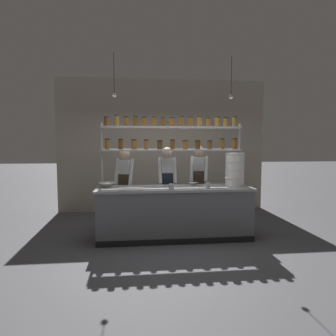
{
  "coord_description": "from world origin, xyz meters",
  "views": [
    {
      "loc": [
        -0.68,
        -5.21,
        1.71
      ],
      "look_at": [
        -0.09,
        0.2,
        1.25
      ],
      "focal_mm": 32.0,
      "sensor_mm": 36.0,
      "label": 1
    }
  ],
  "objects_px": {
    "prep_bowl_center_front": "(107,185)",
    "spice_shelf_unit": "(173,139)",
    "chef_left": "(125,183)",
    "serving_cup_front": "(171,187)",
    "cutting_board": "(130,189)",
    "container_stack": "(235,169)",
    "chef_right": "(199,180)",
    "serving_cup_by_board": "(208,186)",
    "prep_bowl_near_left": "(193,184)",
    "chef_center": "(167,182)"
  },
  "relations": [
    {
      "from": "spice_shelf_unit",
      "to": "container_stack",
      "type": "distance_m",
      "value": 1.27
    },
    {
      "from": "chef_left",
      "to": "chef_right",
      "type": "relative_size",
      "value": 0.97
    },
    {
      "from": "spice_shelf_unit",
      "to": "prep_bowl_near_left",
      "type": "xyz_separation_m",
      "value": [
        0.37,
        -0.1,
        -0.83
      ]
    },
    {
      "from": "chef_center",
      "to": "serving_cup_by_board",
      "type": "height_order",
      "value": "chef_center"
    },
    {
      "from": "cutting_board",
      "to": "prep_bowl_near_left",
      "type": "xyz_separation_m",
      "value": [
        1.15,
        0.47,
        0.01
      ]
    },
    {
      "from": "chef_right",
      "to": "serving_cup_front",
      "type": "height_order",
      "value": "chef_right"
    },
    {
      "from": "prep_bowl_center_front",
      "to": "serving_cup_by_board",
      "type": "height_order",
      "value": "serving_cup_by_board"
    },
    {
      "from": "chef_center",
      "to": "serving_cup_front",
      "type": "height_order",
      "value": "chef_center"
    },
    {
      "from": "container_stack",
      "to": "serving_cup_by_board",
      "type": "distance_m",
      "value": 0.66
    },
    {
      "from": "spice_shelf_unit",
      "to": "chef_left",
      "type": "bearing_deg",
      "value": 158.62
    },
    {
      "from": "chef_center",
      "to": "container_stack",
      "type": "height_order",
      "value": "chef_center"
    },
    {
      "from": "chef_left",
      "to": "chef_center",
      "type": "xyz_separation_m",
      "value": [
        0.83,
        -0.06,
        0.02
      ]
    },
    {
      "from": "chef_left",
      "to": "container_stack",
      "type": "bearing_deg",
      "value": -0.47
    },
    {
      "from": "spice_shelf_unit",
      "to": "chef_center",
      "type": "relative_size",
      "value": 1.62
    },
    {
      "from": "spice_shelf_unit",
      "to": "prep_bowl_center_front",
      "type": "xyz_separation_m",
      "value": [
        -1.2,
        -0.19,
        -0.81
      ]
    },
    {
      "from": "prep_bowl_near_left",
      "to": "container_stack",
      "type": "bearing_deg",
      "value": -14.01
    },
    {
      "from": "prep_bowl_center_front",
      "to": "chef_left",
      "type": "bearing_deg",
      "value": 61.07
    },
    {
      "from": "cutting_board",
      "to": "prep_bowl_center_front",
      "type": "distance_m",
      "value": 0.57
    },
    {
      "from": "chef_left",
      "to": "serving_cup_by_board",
      "type": "relative_size",
      "value": 16.41
    },
    {
      "from": "chef_right",
      "to": "container_stack",
      "type": "relative_size",
      "value": 2.73
    },
    {
      "from": "prep_bowl_center_front",
      "to": "serving_cup_by_board",
      "type": "distance_m",
      "value": 1.78
    },
    {
      "from": "chef_right",
      "to": "chef_center",
      "type": "bearing_deg",
      "value": -151.15
    },
    {
      "from": "serving_cup_front",
      "to": "serving_cup_by_board",
      "type": "xyz_separation_m",
      "value": [
        0.65,
        0.11,
        -0.0
      ]
    },
    {
      "from": "chef_center",
      "to": "container_stack",
      "type": "xyz_separation_m",
      "value": [
        1.18,
        -0.58,
        0.29
      ]
    },
    {
      "from": "spice_shelf_unit",
      "to": "prep_bowl_center_front",
      "type": "bearing_deg",
      "value": -170.98
    },
    {
      "from": "prep_bowl_near_left",
      "to": "cutting_board",
      "type": "bearing_deg",
      "value": -157.92
    },
    {
      "from": "chef_left",
      "to": "prep_bowl_center_front",
      "type": "distance_m",
      "value": 0.62
    },
    {
      "from": "prep_bowl_near_left",
      "to": "chef_left",
      "type": "bearing_deg",
      "value": 160.44
    },
    {
      "from": "spice_shelf_unit",
      "to": "container_stack",
      "type": "height_order",
      "value": "spice_shelf_unit"
    },
    {
      "from": "prep_bowl_center_front",
      "to": "spice_shelf_unit",
      "type": "bearing_deg",
      "value": 9.02
    },
    {
      "from": "prep_bowl_center_front",
      "to": "serving_cup_front",
      "type": "height_order",
      "value": "serving_cup_front"
    },
    {
      "from": "cutting_board",
      "to": "serving_cup_by_board",
      "type": "distance_m",
      "value": 1.33
    },
    {
      "from": "prep_bowl_center_front",
      "to": "serving_cup_by_board",
      "type": "xyz_separation_m",
      "value": [
        1.75,
        -0.33,
        0.01
      ]
    },
    {
      "from": "container_stack",
      "to": "serving_cup_by_board",
      "type": "bearing_deg",
      "value": -156.94
    },
    {
      "from": "chef_left",
      "to": "chef_center",
      "type": "bearing_deg",
      "value": 13.12
    },
    {
      "from": "chef_center",
      "to": "prep_bowl_center_front",
      "type": "relative_size",
      "value": 5.45
    },
    {
      "from": "prep_bowl_near_left",
      "to": "serving_cup_front",
      "type": "xyz_separation_m",
      "value": [
        -0.48,
        -0.53,
        0.03
      ]
    },
    {
      "from": "chef_left",
      "to": "serving_cup_front",
      "type": "height_order",
      "value": "chef_left"
    },
    {
      "from": "cutting_board",
      "to": "prep_bowl_center_front",
      "type": "bearing_deg",
      "value": 138.17
    },
    {
      "from": "container_stack",
      "to": "prep_bowl_center_front",
      "type": "height_order",
      "value": "container_stack"
    },
    {
      "from": "serving_cup_front",
      "to": "cutting_board",
      "type": "bearing_deg",
      "value": 174.38
    },
    {
      "from": "chef_left",
      "to": "container_stack",
      "type": "distance_m",
      "value": 2.13
    },
    {
      "from": "chef_left",
      "to": "container_stack",
      "type": "relative_size",
      "value": 2.65
    },
    {
      "from": "container_stack",
      "to": "serving_cup_by_board",
      "type": "xyz_separation_m",
      "value": [
        -0.56,
        -0.24,
        -0.25
      ]
    },
    {
      "from": "container_stack",
      "to": "cutting_board",
      "type": "relative_size",
      "value": 1.5
    },
    {
      "from": "chef_center",
      "to": "serving_cup_by_board",
      "type": "xyz_separation_m",
      "value": [
        0.62,
        -0.82,
        0.04
      ]
    },
    {
      "from": "prep_bowl_center_front",
      "to": "serving_cup_by_board",
      "type": "relative_size",
      "value": 3.07
    },
    {
      "from": "container_stack",
      "to": "chef_right",
      "type": "bearing_deg",
      "value": 124.74
    },
    {
      "from": "prep_bowl_near_left",
      "to": "serving_cup_by_board",
      "type": "relative_size",
      "value": 1.79
    },
    {
      "from": "spice_shelf_unit",
      "to": "container_stack",
      "type": "relative_size",
      "value": 4.37
    }
  ]
}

